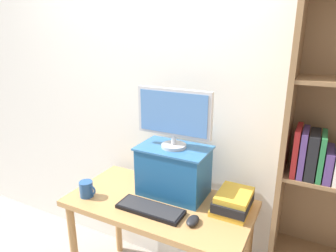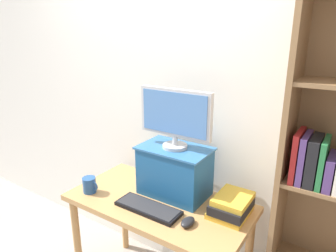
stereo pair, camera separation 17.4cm
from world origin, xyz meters
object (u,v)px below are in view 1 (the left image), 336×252
(riser_box, at_px, (174,170))
(book_stack, at_px, (233,202))
(computer_monitor, at_px, (174,116))
(desk, at_px, (159,215))
(keyboard, at_px, (150,209))
(computer_mouse, at_px, (193,221))
(coffee_mug, at_px, (87,189))

(riser_box, relative_size, book_stack, 1.75)
(computer_monitor, bearing_deg, riser_box, 90.00)
(riser_box, height_order, computer_monitor, computer_monitor)
(riser_box, xyz_separation_m, book_stack, (0.40, -0.02, -0.11))
(desk, relative_size, keyboard, 2.83)
(keyboard, bearing_deg, computer_mouse, 0.44)
(keyboard, bearing_deg, desk, 92.83)
(riser_box, height_order, coffee_mug, riser_box)
(computer_monitor, bearing_deg, computer_mouse, -45.51)
(computer_mouse, distance_m, coffee_mug, 0.71)
(riser_box, xyz_separation_m, computer_monitor, (0.00, -0.00, 0.36))
(keyboard, relative_size, coffee_mug, 3.41)
(desk, height_order, computer_mouse, computer_mouse)
(computer_monitor, relative_size, keyboard, 1.19)
(desk, height_order, computer_monitor, computer_monitor)
(riser_box, bearing_deg, computer_monitor, -90.00)
(desk, relative_size, riser_box, 2.55)
(computer_monitor, relative_size, coffee_mug, 4.05)
(book_stack, distance_m, coffee_mug, 0.91)
(riser_box, relative_size, keyboard, 1.11)
(keyboard, xyz_separation_m, computer_mouse, (0.27, 0.00, 0.01))
(riser_box, bearing_deg, computer_mouse, -45.69)
(desk, bearing_deg, riser_box, 74.80)
(computer_mouse, height_order, coffee_mug, coffee_mug)
(computer_mouse, relative_size, book_stack, 0.41)
(desk, height_order, riser_box, riser_box)
(coffee_mug, bearing_deg, computer_monitor, 31.47)
(computer_monitor, bearing_deg, book_stack, -3.11)
(computer_mouse, distance_m, book_stack, 0.27)
(computer_mouse, xyz_separation_m, book_stack, (0.16, 0.22, 0.04))
(riser_box, height_order, keyboard, riser_box)
(computer_monitor, bearing_deg, desk, -105.37)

